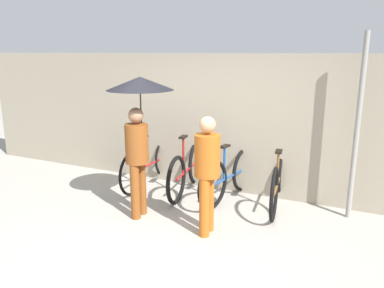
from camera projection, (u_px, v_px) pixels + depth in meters
name	position (u px, v px, depth m)	size (l,w,h in m)	color
ground_plane	(153.00, 243.00, 4.58)	(30.00, 30.00, 0.00)	#9E998E
back_wall	(218.00, 123.00, 6.20)	(10.23, 0.12, 2.26)	gray
parked_bicycle_0	(150.00, 163.00, 6.53)	(0.44, 1.83, 0.97)	black
parked_bicycle_1	(187.00, 169.00, 6.17)	(0.44, 1.75, 1.09)	black
parked_bicycle_2	(230.00, 176.00, 5.86)	(0.51, 1.70, 1.04)	black
parked_bicycle_3	(278.00, 181.00, 5.62)	(0.44, 1.85, 0.99)	black
pedestrian_leading	(139.00, 110.00, 5.07)	(0.92, 0.92, 1.96)	brown
pedestrian_center	(207.00, 168.00, 4.64)	(0.32, 0.32, 1.53)	#B25619
awning_pole	(357.00, 129.00, 5.01)	(0.07, 0.07, 2.55)	gray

